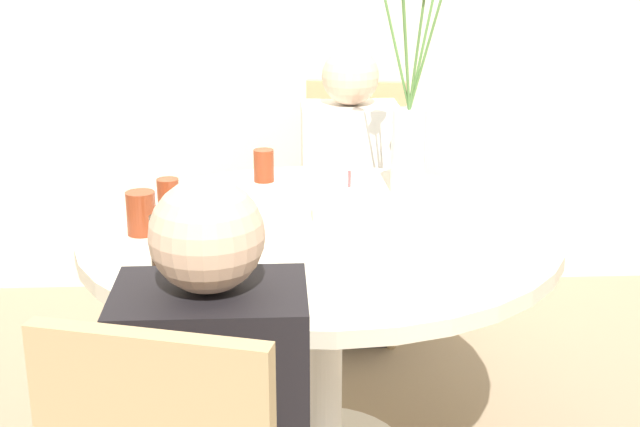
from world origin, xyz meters
name	(u,v)px	position (x,y,z in m)	size (l,w,h in m)	color
dining_table	(320,272)	(0.00, 0.00, 0.59)	(1.27, 1.27, 0.72)	beige
chair_right_flank	(353,190)	(0.18, 0.99, 0.53)	(0.46, 0.46, 0.93)	#9E896B
birthday_cake	(349,204)	(0.08, 0.05, 0.77)	(0.20, 0.20, 0.14)	white
flower_vase	(411,100)	(0.29, 0.33, 1.00)	(0.28, 0.17, 0.81)	silver
side_plate	(223,204)	(-0.27, 0.21, 0.72)	(0.22, 0.22, 0.01)	white
drink_glass_0	(168,198)	(-0.41, 0.11, 0.77)	(0.06, 0.06, 0.11)	maroon
drink_glass_1	(141,213)	(-0.47, -0.02, 0.78)	(0.08, 0.08, 0.11)	maroon
drink_glass_2	(264,166)	(-0.15, 0.46, 0.77)	(0.06, 0.06, 0.10)	maroon
drink_glass_3	(163,240)	(-0.38, -0.25, 0.78)	(0.06, 0.06, 0.12)	black
drink_glass_4	(191,253)	(-0.31, -0.33, 0.78)	(0.07, 0.07, 0.12)	black
person_guest	(349,207)	(0.15, 0.83, 0.51)	(0.34, 0.24, 1.09)	#383333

